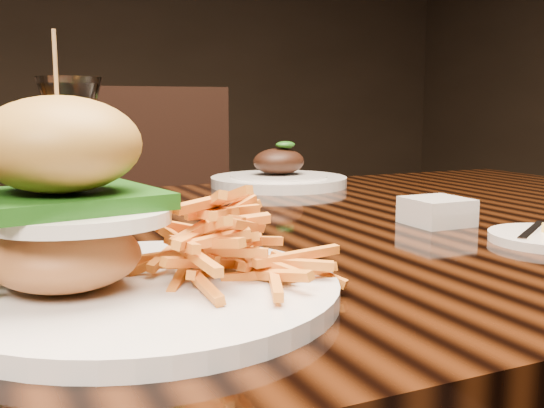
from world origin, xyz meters
name	(u,v)px	position (x,y,z in m)	size (l,w,h in m)	color
dining_table	(252,289)	(0.00, 0.00, 0.67)	(1.60, 0.90, 0.75)	black
burger_plate	(133,234)	(-0.20, -0.23, 0.80)	(0.31, 0.31, 0.20)	silver
ramekin	(437,211)	(0.23, -0.07, 0.77)	(0.07, 0.07, 0.03)	silver
wine_glass	(71,124)	(-0.21, -0.02, 0.88)	(0.07, 0.07, 0.18)	white
far_dish	(279,177)	(0.21, 0.36, 0.77)	(0.25, 0.25, 0.08)	silver
chair_far	(155,245)	(0.10, 0.89, 0.54)	(0.50, 0.50, 0.95)	black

